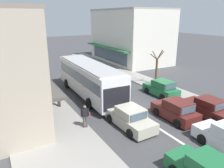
{
  "coord_description": "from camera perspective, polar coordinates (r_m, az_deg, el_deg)",
  "views": [
    {
      "loc": [
        -9.53,
        -14.09,
        7.49
      ],
      "look_at": [
        0.36,
        3.41,
        1.2
      ],
      "focal_mm": 35.0,
      "sensor_mm": 36.0,
      "label": 1
    }
  ],
  "objects": [
    {
      "name": "lane_centre_line",
      "position": [
        21.77,
        -1.6,
        -2.74
      ],
      "size": [
        0.2,
        28.0,
        0.01
      ],
      "primitive_type": "cube",
      "color": "silver",
      "rests_on": "ground"
    },
    {
      "name": "pedestrian_browsing_midblock",
      "position": [
        18.8,
        -13.78,
        -3.13
      ],
      "size": [
        0.38,
        0.49,
        1.63
      ],
      "color": "#4C4742",
      "rests_on": "sidewalk_left"
    },
    {
      "name": "city_bus",
      "position": [
        21.0,
        -6.01,
        1.78
      ],
      "size": [
        2.91,
        10.91,
        3.23
      ],
      "color": "silver",
      "rests_on": "ground"
    },
    {
      "name": "parked_sedan_kerb_front",
      "position": [
        18.51,
        23.9,
        -5.85
      ],
      "size": [
        1.91,
        4.21,
        1.47
      ],
      "color": "#561E19",
      "rests_on": "ground"
    },
    {
      "name": "pedestrian_with_handbag_near",
      "position": [
        15.05,
        -7.02,
        -8.03
      ],
      "size": [
        0.66,
        0.31,
        1.63
      ],
      "color": "#4C4742",
      "rests_on": "sidewalk_left"
    },
    {
      "name": "street_tree_right",
      "position": [
        24.81,
        11.56,
        3.95
      ],
      "size": [
        1.89,
        1.67,
        4.09
      ],
      "color": "brown",
      "rests_on": "ground"
    },
    {
      "name": "building_right_far",
      "position": [
        37.58,
        4.74,
        12.43
      ],
      "size": [
        9.27,
        13.56,
        8.59
      ],
      "color": "silver",
      "rests_on": "ground"
    },
    {
      "name": "pedestrian_far_walker",
      "position": [
        20.91,
        -15.94,
        -1.21
      ],
      "size": [
        0.57,
        0.26,
        1.63
      ],
      "color": "#4C4742",
      "rests_on": "sidewalk_left"
    },
    {
      "name": "kerb_right",
      "position": [
        26.57,
        8.23,
        0.96
      ],
      "size": [
        2.8,
        44.0,
        0.12
      ],
      "primitive_type": "cube",
      "color": "gray",
      "rests_on": "ground"
    },
    {
      "name": "ground_plane",
      "position": [
        18.59,
        4.23,
        -6.44
      ],
      "size": [
        140.0,
        140.0,
        0.0
      ],
      "primitive_type": "plane",
      "color": "#3F3F42"
    },
    {
      "name": "sidewalk_left",
      "position": [
        21.59,
        -20.41,
        -3.87
      ],
      "size": [
        5.2,
        44.0,
        0.14
      ],
      "primitive_type": "cube",
      "color": "gray",
      "rests_on": "ground"
    },
    {
      "name": "hatchback_adjacent_lane_lead",
      "position": [
        17.14,
        16.25,
        -6.67
      ],
      "size": [
        1.84,
        3.71,
        1.54
      ],
      "color": "#561E19",
      "rests_on": "ground"
    },
    {
      "name": "traffic_light_downstreet",
      "position": [
        36.4,
        -20.76,
        8.96
      ],
      "size": [
        0.33,
        0.24,
        4.2
      ],
      "color": "gray",
      "rests_on": "ground"
    },
    {
      "name": "sedan_queue_far_back",
      "position": [
        15.49,
        4.66,
        -8.84
      ],
      "size": [
        2.0,
        4.26,
        1.47
      ],
      "color": "#B7B29E",
      "rests_on": "ground"
    },
    {
      "name": "parked_hatchback_kerb_second",
      "position": [
        21.84,
        12.79,
        -1.16
      ],
      "size": [
        1.88,
        3.73,
        1.54
      ],
      "color": "#1E6638",
      "rests_on": "ground"
    }
  ]
}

